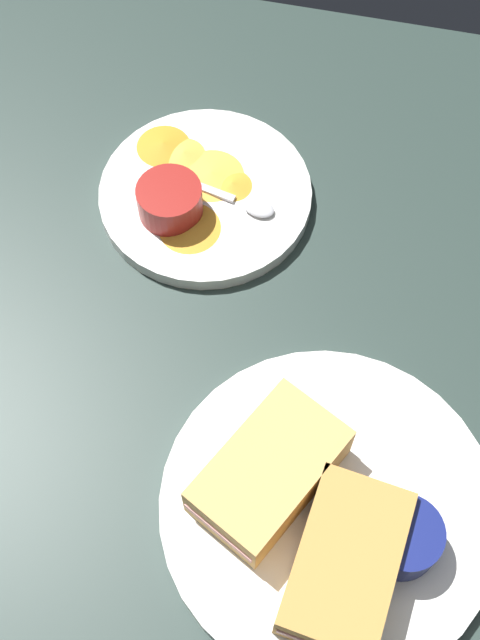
{
  "coord_description": "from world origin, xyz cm",
  "views": [
    {
      "loc": [
        -24.94,
        -10.26,
        69.77
      ],
      "look_at": [
        9.94,
        -2.36,
        3.0
      ],
      "focal_mm": 46.32,
      "sensor_mm": 36.0,
      "label": 1
    }
  ],
  "objects_px": {
    "ramekin_dark_sauce": "(403,537)",
    "plate_chips_companion": "(206,195)",
    "sandwich_half_near": "(269,472)",
    "spoon_by_dark_ramekin": "(352,499)",
    "sandwich_half_far": "(345,563)",
    "ramekin_light_gravy": "(170,200)",
    "plate_sandwich_main": "(328,506)",
    "spoon_by_gravy_ramekin": "(247,204)"
  },
  "relations": [
    {
      "from": "ramekin_dark_sauce",
      "to": "spoon_by_gravy_ramekin",
      "type": "xyz_separation_m",
      "value": [
        0.3,
        0.19,
        -0.02
      ]
    },
    {
      "from": "sandwich_half_near",
      "to": "ramekin_dark_sauce",
      "type": "distance_m",
      "value": 0.12
    },
    {
      "from": "plate_sandwich_main",
      "to": "spoon_by_gravy_ramekin",
      "type": "distance_m",
      "value": 0.31
    },
    {
      "from": "ramekin_dark_sauce",
      "to": "spoon_by_dark_ramekin",
      "type": "distance_m",
      "value": 0.05
    },
    {
      "from": "sandwich_half_near",
      "to": "plate_chips_companion",
      "type": "xyz_separation_m",
      "value": [
        0.28,
        0.13,
        -0.03
      ]
    },
    {
      "from": "sandwich_half_far",
      "to": "plate_chips_companion",
      "type": "bearing_deg",
      "value": 30.05
    },
    {
      "from": "spoon_by_dark_ramekin",
      "to": "ramekin_light_gravy",
      "type": "relative_size",
      "value": 1.4
    },
    {
      "from": "plate_chips_companion",
      "to": "spoon_by_dark_ramekin",
      "type": "bearing_deg",
      "value": -145.4
    },
    {
      "from": "sandwich_half_near",
      "to": "sandwich_half_far",
      "type": "relative_size",
      "value": 1.07
    },
    {
      "from": "ramekin_light_gravy",
      "to": "spoon_by_gravy_ramekin",
      "type": "height_order",
      "value": "ramekin_light_gravy"
    },
    {
      "from": "spoon_by_gravy_ramekin",
      "to": "sandwich_half_near",
      "type": "bearing_deg",
      "value": -163.84
    },
    {
      "from": "plate_chips_companion",
      "to": "plate_sandwich_main",
      "type": "bearing_deg",
      "value": -148.53
    },
    {
      "from": "spoon_by_dark_ramekin",
      "to": "ramekin_light_gravy",
      "type": "distance_m",
      "value": 0.34
    },
    {
      "from": "sandwich_half_far",
      "to": "ramekin_light_gravy",
      "type": "distance_m",
      "value": 0.38
    },
    {
      "from": "plate_sandwich_main",
      "to": "sandwich_half_far",
      "type": "bearing_deg",
      "value": -159.01
    },
    {
      "from": "spoon_by_dark_ramekin",
      "to": "ramekin_light_gravy",
      "type": "bearing_deg",
      "value": 41.59
    },
    {
      "from": "spoon_by_dark_ramekin",
      "to": "plate_chips_companion",
      "type": "bearing_deg",
      "value": 34.6
    },
    {
      "from": "sandwich_half_far",
      "to": "plate_chips_companion",
      "type": "relative_size",
      "value": 0.64
    },
    {
      "from": "ramekin_light_gravy",
      "to": "spoon_by_gravy_ramekin",
      "type": "bearing_deg",
      "value": -72.59
    },
    {
      "from": "plate_chips_companion",
      "to": "spoon_by_gravy_ramekin",
      "type": "bearing_deg",
      "value": -101.93
    },
    {
      "from": "plate_chips_companion",
      "to": "spoon_by_gravy_ramekin",
      "type": "relative_size",
      "value": 2.2
    },
    {
      "from": "sandwich_half_near",
      "to": "sandwich_half_far",
      "type": "xyz_separation_m",
      "value": [
        -0.06,
        -0.07,
        0.0
      ]
    },
    {
      "from": "sandwich_half_far",
      "to": "plate_sandwich_main",
      "type": "bearing_deg",
      "value": 20.99
    },
    {
      "from": "sandwich_half_far",
      "to": "sandwich_half_near",
      "type": "bearing_deg",
      "value": 50.99
    },
    {
      "from": "plate_chips_companion",
      "to": "sandwich_half_far",
      "type": "bearing_deg",
      "value": -149.95
    },
    {
      "from": "plate_sandwich_main",
      "to": "sandwich_half_far",
      "type": "height_order",
      "value": "sandwich_half_far"
    },
    {
      "from": "plate_sandwich_main",
      "to": "ramekin_light_gravy",
      "type": "distance_m",
      "value": 0.33
    },
    {
      "from": "ramekin_dark_sauce",
      "to": "spoon_by_gravy_ramekin",
      "type": "relative_size",
      "value": 0.62
    },
    {
      "from": "plate_sandwich_main",
      "to": "spoon_by_dark_ramekin",
      "type": "xyz_separation_m",
      "value": [
        0.01,
        -0.02,
        0.01
      ]
    },
    {
      "from": "ramekin_dark_sauce",
      "to": "ramekin_light_gravy",
      "type": "bearing_deg",
      "value": 43.71
    },
    {
      "from": "spoon_by_gravy_ramekin",
      "to": "ramekin_dark_sauce",
      "type": "bearing_deg",
      "value": -147.34
    },
    {
      "from": "ramekin_dark_sauce",
      "to": "plate_chips_companion",
      "type": "bearing_deg",
      "value": 37.54
    },
    {
      "from": "sandwich_half_near",
      "to": "spoon_by_gravy_ramekin",
      "type": "distance_m",
      "value": 0.29
    },
    {
      "from": "ramekin_dark_sauce",
      "to": "spoon_by_dark_ramekin",
      "type": "height_order",
      "value": "ramekin_dark_sauce"
    },
    {
      "from": "plate_chips_companion",
      "to": "sandwich_half_near",
      "type": "bearing_deg",
      "value": -156.15
    },
    {
      "from": "sandwich_half_near",
      "to": "spoon_by_dark_ramekin",
      "type": "distance_m",
      "value": 0.07
    },
    {
      "from": "sandwich_half_near",
      "to": "spoon_by_gravy_ramekin",
      "type": "height_order",
      "value": "sandwich_half_near"
    },
    {
      "from": "spoon_by_dark_ramekin",
      "to": "plate_chips_companion",
      "type": "xyz_separation_m",
      "value": [
        0.29,
        0.2,
        -0.01
      ]
    },
    {
      "from": "sandwich_half_far",
      "to": "ramekin_dark_sauce",
      "type": "bearing_deg",
      "value": -53.54
    },
    {
      "from": "plate_sandwich_main",
      "to": "spoon_by_gravy_ramekin",
      "type": "height_order",
      "value": "spoon_by_gravy_ramekin"
    },
    {
      "from": "spoon_by_dark_ramekin",
      "to": "sandwich_half_far",
      "type": "bearing_deg",
      "value": -178.28
    },
    {
      "from": "sandwich_half_far",
      "to": "ramekin_light_gravy",
      "type": "xyz_separation_m",
      "value": [
        0.31,
        0.23,
        -0.01
      ]
    }
  ]
}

